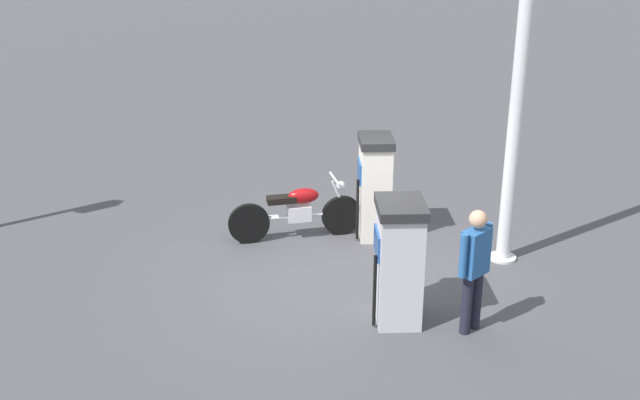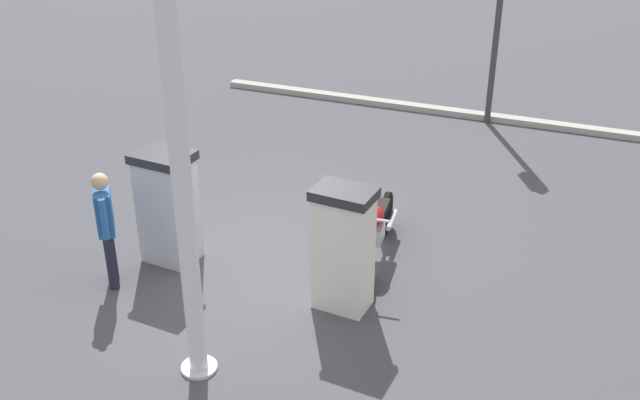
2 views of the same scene
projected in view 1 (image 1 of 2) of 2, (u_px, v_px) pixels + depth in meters
The scene contains 6 objects.
ground_plane at pixel (343, 273), 11.01m from camera, with size 120.00×120.00×0.00m, color #424247.
fuel_pump_near at pixel (375, 187), 11.92m from camera, with size 0.56×0.73×1.61m.
fuel_pump_far at pixel (399, 261), 9.54m from camera, with size 0.63×0.76×1.59m.
motorcycle_near_pump at pixel (298, 211), 11.97m from camera, with size 2.08×0.61×0.96m.
attendant_person at pixel (474, 264), 9.26m from camera, with size 0.49×0.44×1.59m.
canopy_support_pole at pixel (515, 124), 10.69m from camera, with size 0.40×0.40×4.26m.
Camera 1 is at (0.81, 9.82, 5.02)m, focal length 43.73 mm.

